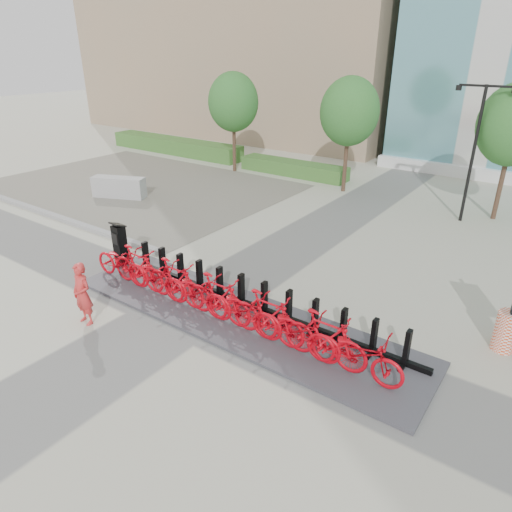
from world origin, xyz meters
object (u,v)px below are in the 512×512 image
Objects in this scene: kiosk at (120,244)px; worker_red at (82,294)px; bike_0 at (121,263)px; construction_barrel at (506,331)px; jersey_barrier at (119,187)px.

worker_red is (1.84, -2.60, 0.06)m from kiosk.
worker_red is (0.98, -1.93, 0.19)m from bike_0.
bike_0 is 1.46× the size of kiosk.
construction_barrel is 16.30m from jersey_barrier.
jersey_barrier is (-6.64, 5.26, -0.15)m from bike_0.
bike_0 is at bearing -61.40° from jersey_barrier.
bike_0 is 8.48m from jersey_barrier.
construction_barrel is (10.32, 2.16, -0.27)m from kiosk.
bike_0 reaches higher than jersey_barrier.
kiosk is at bearing -168.19° from construction_barrel.
worker_red is 0.67× the size of jersey_barrier.
worker_red reaches higher than construction_barrel.
bike_0 is 0.84× the size of jersey_barrier.
worker_red reaches higher than jersey_barrier.
kiosk is at bearing -61.45° from jersey_barrier.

